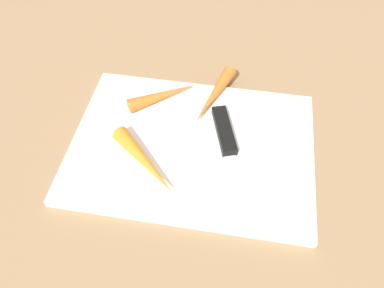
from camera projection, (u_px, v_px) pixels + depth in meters
The scene contains 6 objects.
ground_plane at pixel (192, 149), 0.57m from camera, with size 1.40×1.40×0.00m, color #8C6D4C.
cutting_board at pixel (192, 146), 0.57m from camera, with size 0.36×0.26×0.01m, color white.
knife at pixel (226, 137), 0.56m from camera, with size 0.08×0.20×0.01m.
carrot_longest at pixel (145, 161), 0.53m from camera, with size 0.02×0.02×0.13m, color orange.
carrot_shortest at pixel (163, 95), 0.61m from camera, with size 0.02×0.02×0.12m, color orange.
carrot_medium at pixel (214, 95), 0.61m from camera, with size 0.02×0.02×0.13m, color orange.
Camera 1 is at (0.06, -0.34, 0.46)m, focal length 35.09 mm.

